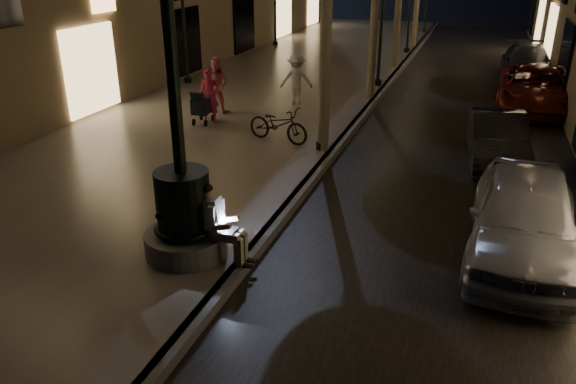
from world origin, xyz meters
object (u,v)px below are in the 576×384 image
at_px(car_second, 497,139).
at_px(pedestrian_red, 209,96).
at_px(seated_man_laptop, 217,221).
at_px(lamp_curb_a, 324,29).
at_px(fountain_lamppost, 183,199).
at_px(lamp_curb_b, 383,2).
at_px(car_front, 524,218).
at_px(car_rear, 527,62).
at_px(bicycle, 278,124).
at_px(car_third, 535,88).
at_px(pedestrian_pink, 216,85).
at_px(stroller, 202,105).
at_px(pedestrian_white, 296,79).
at_px(lamp_left_b, 182,1).

distance_m(car_second, pedestrian_red, 8.14).
xyz_separation_m(seated_man_laptop, lamp_curb_a, (0.09, 6.00, 2.32)).
bearing_deg(lamp_curb_a, fountain_lamppost, -96.65).
bearing_deg(pedestrian_red, lamp_curb_b, 39.36).
bearing_deg(car_front, car_second, 97.06).
xyz_separation_m(lamp_curb_b, car_front, (4.71, -11.91, -2.48)).
bearing_deg(car_rear, lamp_curb_a, -116.49).
bearing_deg(seated_man_laptop, car_rear, 72.85).
bearing_deg(fountain_lamppost, bicycle, 95.30).
relative_size(lamp_curb_a, lamp_curb_b, 1.00).
height_order(fountain_lamppost, seated_man_laptop, fountain_lamppost).
height_order(fountain_lamppost, car_second, fountain_lamppost).
distance_m(seated_man_laptop, lamp_curb_b, 14.19).
bearing_deg(fountain_lamppost, car_second, 54.44).
bearing_deg(car_third, pedestrian_red, -146.94).
bearing_deg(bicycle, car_rear, -16.23).
height_order(lamp_curb_a, pedestrian_red, lamp_curb_a).
bearing_deg(lamp_curb_b, car_rear, 36.71).
relative_size(car_third, bicycle, 2.79).
relative_size(lamp_curb_a, car_rear, 1.04).
bearing_deg(pedestrian_pink, seated_man_laptop, 114.19).
bearing_deg(car_second, car_rear, 79.23).
xyz_separation_m(lamp_curb_b, pedestrian_red, (-3.83, -6.68, -2.24)).
bearing_deg(lamp_curb_b, pedestrian_pink, -127.14).
bearing_deg(car_front, car_rear, 89.41).
height_order(lamp_curb_b, car_front, lamp_curb_b).
relative_size(car_front, bicycle, 2.44).
height_order(seated_man_laptop, car_second, seated_man_laptop).
height_order(stroller, pedestrian_pink, pedestrian_pink).
xyz_separation_m(car_second, pedestrian_white, (-6.36, 3.23, 0.42)).
bearing_deg(lamp_curb_b, fountain_lamppost, -92.86).
bearing_deg(car_rear, lamp_left_b, -156.21).
bearing_deg(seated_man_laptop, fountain_lamppost, 180.00).
distance_m(lamp_left_b, bicycle, 8.57).
height_order(pedestrian_red, pedestrian_pink, pedestrian_pink).
bearing_deg(pedestrian_white, pedestrian_red, 43.36).
bearing_deg(lamp_curb_a, pedestrian_red, 160.97).
height_order(seated_man_laptop, car_third, seated_man_laptop).
xyz_separation_m(stroller, car_front, (8.70, -5.05, -0.01)).
bearing_deg(bicycle, seated_man_laptop, -155.65).
bearing_deg(lamp_curb_a, pedestrian_pink, 148.97).
bearing_deg(stroller, car_third, 25.42).
bearing_deg(car_rear, car_third, -92.05).
relative_size(car_front, pedestrian_red, 2.78).
height_order(car_second, pedestrian_red, pedestrian_red).
xyz_separation_m(stroller, car_second, (8.28, -0.15, -0.15)).
bearing_deg(pedestrian_white, car_third, -175.54).
bearing_deg(car_front, car_third, 88.08).
xyz_separation_m(car_second, car_third, (1.20, 5.95, 0.09)).
height_order(fountain_lamppost, car_front, fountain_lamppost).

